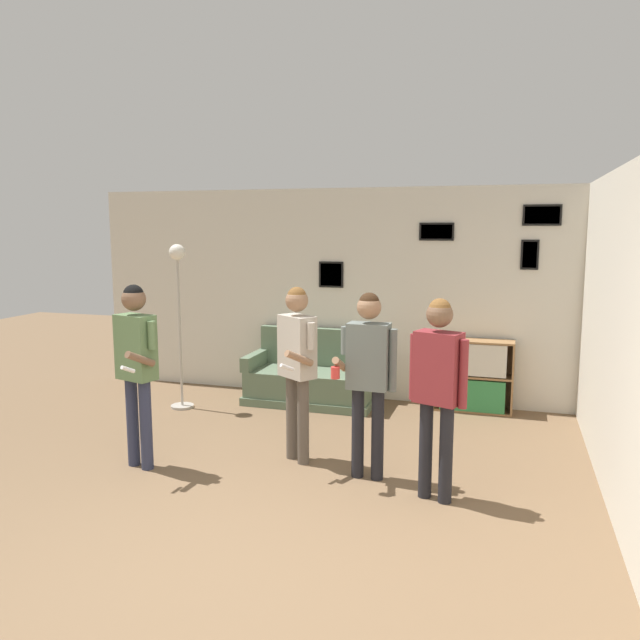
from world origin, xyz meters
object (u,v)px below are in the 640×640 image
floor_lamp (179,297)px  person_watcher_holding_cup (368,366)px  bookshelf (473,376)px  person_spectator_near_bookshelf (438,378)px  couch (312,379)px  person_player_foreground_left (136,356)px  person_player_foreground_center (297,355)px

floor_lamp → person_watcher_holding_cup: 3.07m
bookshelf → floor_lamp: bearing=-165.2°
bookshelf → person_watcher_holding_cup: size_ratio=0.56×
floor_lamp → person_spectator_near_bookshelf: 3.75m
couch → floor_lamp: size_ratio=0.81×
floor_lamp → person_watcher_holding_cup: bearing=-28.8°
couch → person_player_foreground_left: bearing=-108.7°
person_player_foreground_left → person_player_foreground_center: (1.34, 0.58, -0.03)m
couch → person_spectator_near_bookshelf: person_spectator_near_bookshelf is taller
person_spectator_near_bookshelf → bookshelf: bearing=87.0°
floor_lamp → person_spectator_near_bookshelf: floor_lamp is taller
floor_lamp → person_watcher_holding_cup: floor_lamp is taller
couch → floor_lamp: (-1.46, -0.72, 1.07)m
person_player_foreground_left → person_player_foreground_center: 1.46m
couch → person_spectator_near_bookshelf: 3.15m
person_player_foreground_left → person_watcher_holding_cup: (2.07, 0.37, -0.03)m
bookshelf → person_watcher_holding_cup: (-0.77, -2.38, 0.58)m
couch → bookshelf: (1.98, 0.19, 0.14)m
floor_lamp → person_player_foreground_left: (0.60, -1.83, -0.32)m
couch → floor_lamp: bearing=-153.9°
person_player_foreground_left → person_player_foreground_center: size_ratio=1.02×
person_player_foreground_center → person_spectator_near_bookshelf: size_ratio=1.00×
person_player_foreground_center → person_spectator_near_bookshelf: bearing=-19.6°
bookshelf → floor_lamp: size_ratio=0.46×
person_player_foreground_left → person_spectator_near_bookshelf: person_player_foreground_left is taller
person_spectator_near_bookshelf → person_player_foreground_center: bearing=160.4°
couch → bookshelf: couch is taller
person_player_foreground_left → person_player_foreground_center: person_player_foreground_left is taller
bookshelf → person_spectator_near_bookshelf: bearing=-93.0°
person_player_foreground_center → person_watcher_holding_cup: bearing=-16.2°
person_player_foreground_center → person_player_foreground_left: bearing=-156.7°
person_player_foreground_left → person_watcher_holding_cup: size_ratio=1.03×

